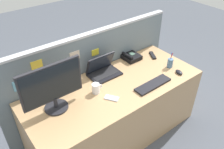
% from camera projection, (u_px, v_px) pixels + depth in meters
% --- Properties ---
extents(ground_plane, '(10.00, 10.00, 0.00)m').
position_uv_depth(ground_plane, '(114.00, 132.00, 2.82)').
color(ground_plane, '#4C515B').
extents(desk, '(1.93, 0.79, 0.71)m').
position_uv_depth(desk, '(115.00, 111.00, 2.61)').
color(desk, tan).
rests_on(desk, ground_plane).
extents(cubicle_divider, '(2.20, 0.07, 1.16)m').
position_uv_depth(cubicle_divider, '(92.00, 77.00, 2.76)').
color(cubicle_divider, slate).
rests_on(cubicle_divider, ground_plane).
extents(desktop_monitor, '(0.57, 0.22, 0.46)m').
position_uv_depth(desktop_monitor, '(52.00, 86.00, 2.00)').
color(desktop_monitor, '#232328').
rests_on(desktop_monitor, desk).
extents(laptop, '(0.34, 0.24, 0.23)m').
position_uv_depth(laptop, '(103.00, 70.00, 2.55)').
color(laptop, black).
rests_on(laptop, desk).
extents(desk_phone, '(0.20, 0.19, 0.09)m').
position_uv_depth(desk_phone, '(131.00, 57.00, 2.83)').
color(desk_phone, black).
rests_on(desk_phone, desk).
extents(keyboard_main, '(0.44, 0.13, 0.02)m').
position_uv_depth(keyboard_main, '(153.00, 85.00, 2.41)').
color(keyboard_main, black).
rests_on(keyboard_main, desk).
extents(computer_mouse_right_hand, '(0.08, 0.11, 0.03)m').
position_uv_depth(computer_mouse_right_hand, '(179.00, 72.00, 2.59)').
color(computer_mouse_right_hand, black).
rests_on(computer_mouse_right_hand, desk).
extents(pen_cup, '(0.06, 0.06, 0.18)m').
position_uv_depth(pen_cup, '(170.00, 63.00, 2.67)').
color(pen_cup, '#4C7093').
rests_on(pen_cup, desk).
extents(cell_phone_silver_slab, '(0.13, 0.15, 0.01)m').
position_uv_depth(cell_phone_silver_slab, '(112.00, 98.00, 2.25)').
color(cell_phone_silver_slab, '#B7BAC1').
rests_on(cell_phone_silver_slab, desk).
extents(tv_remote, '(0.12, 0.17, 0.02)m').
position_uv_depth(tv_remote, '(153.00, 55.00, 2.90)').
color(tv_remote, black).
rests_on(tv_remote, desk).
extents(coffee_mug, '(0.12, 0.08, 0.10)m').
position_uv_depth(coffee_mug, '(96.00, 88.00, 2.29)').
color(coffee_mug, white).
rests_on(coffee_mug, desk).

